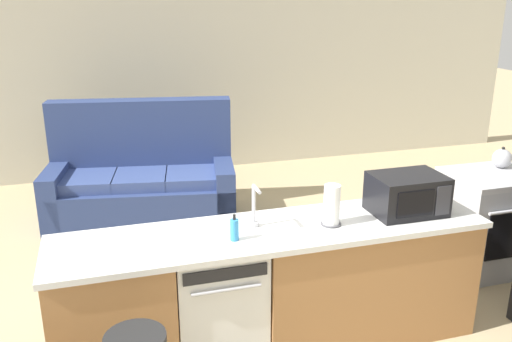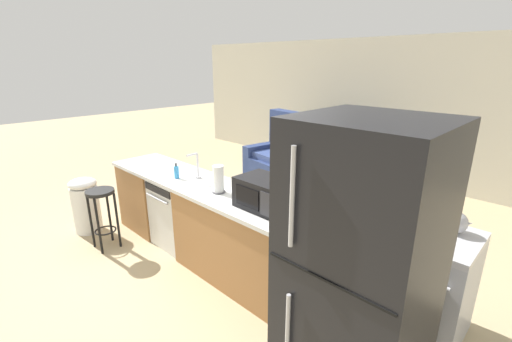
{
  "view_description": "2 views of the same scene",
  "coord_description": "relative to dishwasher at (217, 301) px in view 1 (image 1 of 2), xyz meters",
  "views": [
    {
      "loc": [
        -0.9,
        -3.12,
        2.39
      ],
      "look_at": [
        0.25,
        0.74,
        1.06
      ],
      "focal_mm": 38.0,
      "sensor_mm": 36.0,
      "label": 1
    },
    {
      "loc": [
        3.07,
        -2.11,
        2.17
      ],
      "look_at": [
        0.36,
        0.68,
        0.92
      ],
      "focal_mm": 24.0,
      "sensor_mm": 36.0,
      "label": 2
    }
  ],
  "objects": [
    {
      "name": "paper_towel_roll",
      "position": [
        0.79,
        -0.05,
        0.62
      ],
      "size": [
        0.14,
        0.14,
        0.28
      ],
      "color": "#4C4C51",
      "rests_on": "kitchen_counter"
    },
    {
      "name": "kitchen_counter",
      "position": [
        0.49,
        0.0,
        -0.0
      ],
      "size": [
        2.94,
        0.66,
        0.9
      ],
      "color": "#9E6B3D",
      "rests_on": "ground_plane"
    },
    {
      "name": "couch",
      "position": [
        -0.25,
        2.69,
        -0.03
      ],
      "size": [
        2.12,
        1.23,
        1.27
      ],
      "color": "navy",
      "rests_on": "ground_plane"
    },
    {
      "name": "dishwasher",
      "position": [
        0.0,
        0.0,
        0.0
      ],
      "size": [
        0.58,
        0.61,
        0.84
      ],
      "color": "silver",
      "rests_on": "ground_plane"
    },
    {
      "name": "kettle",
      "position": [
        2.77,
        0.68,
        0.56
      ],
      "size": [
        0.21,
        0.17,
        0.19
      ],
      "color": "#B2B2B7",
      "rests_on": "stove_range"
    },
    {
      "name": "wall_back",
      "position": [
        0.55,
        4.2,
        0.88
      ],
      "size": [
        10.0,
        0.06,
        2.6
      ],
      "color": "beige",
      "rests_on": "ground_plane"
    },
    {
      "name": "soap_bottle",
      "position": [
        0.11,
        -0.09,
        0.55
      ],
      "size": [
        0.06,
        0.06,
        0.18
      ],
      "color": "#338CCC",
      "rests_on": "kitchen_counter"
    },
    {
      "name": "sink_faucet",
      "position": [
        0.28,
        0.06,
        0.61
      ],
      "size": [
        0.07,
        0.18,
        0.3
      ],
      "color": "silver",
      "rests_on": "kitchen_counter"
    },
    {
      "name": "microwave",
      "position": [
        1.39,
        -0.0,
        0.62
      ],
      "size": [
        0.5,
        0.37,
        0.28
      ],
      "color": "black",
      "rests_on": "kitchen_counter"
    },
    {
      "name": "stove_range",
      "position": [
        2.6,
        0.55,
        0.03
      ],
      "size": [
        0.76,
        0.68,
        0.9
      ],
      "color": "#A8AAB2",
      "rests_on": "ground_plane"
    }
  ]
}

